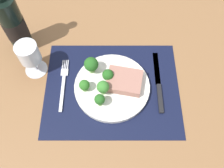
{
  "coord_description": "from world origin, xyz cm",
  "views": [
    {
      "loc": [
        -0.07,
        -36.58,
        71.61
      ],
      "look_at": [
        0.07,
        0.62,
        1.9
      ],
      "focal_mm": 39.3,
      "sensor_mm": 36.0,
      "label": 1
    }
  ],
  "objects": [
    {
      "name": "plate",
      "position": [
        0.0,
        0.0,
        1.1
      ],
      "size": [
        24.39,
        24.39,
        1.6
      ],
      "primitive_type": "cylinder",
      "color": "silver",
      "rests_on": "placemat"
    },
    {
      "name": "broccoli_center",
      "position": [
        -6.63,
        5.63,
        5.68
      ],
      "size": [
        4.64,
        4.64,
        6.3
      ],
      "color": "#6B994C",
      "rests_on": "plate"
    },
    {
      "name": "wine_bottle",
      "position": [
        -31.72,
        17.53,
        11.08
      ],
      "size": [
        7.39,
        7.39,
        30.15
      ],
      "color": "black",
      "rests_on": "ground_plane"
    },
    {
      "name": "steak",
      "position": [
        3.9,
        0.99,
        3.27
      ],
      "size": [
        12.51,
        10.64,
        2.73
      ],
      "primitive_type": "cube",
      "rotation": [
        0.0,
        0.0,
        -0.19
      ],
      "color": "#9E6B5B",
      "rests_on": "plate"
    },
    {
      "name": "ground_plane",
      "position": [
        0.0,
        0.0,
        -1.5
      ],
      "size": [
        140.0,
        110.0,
        3.0
      ],
      "primitive_type": "cube",
      "color": "brown"
    },
    {
      "name": "knife",
      "position": [
        15.3,
        0.53,
        0.6
      ],
      "size": [
        1.8,
        23.0,
        0.8
      ],
      "rotation": [
        0.0,
        0.0,
        -0.05
      ],
      "color": "black",
      "rests_on": "placemat"
    },
    {
      "name": "broccoli_near_fork",
      "position": [
        -1.32,
        2.41,
        4.62
      ],
      "size": [
        3.64,
        3.64,
        4.64
      ],
      "color": "#5B8942",
      "rests_on": "plate"
    },
    {
      "name": "wine_glass",
      "position": [
        -25.84,
        7.32,
        8.65
      ],
      "size": [
        7.52,
        7.52,
        12.85
      ],
      "color": "silver",
      "rests_on": "ground_plane"
    },
    {
      "name": "broccoli_front_edge",
      "position": [
        -3.65,
        -6.42,
        5.16
      ],
      "size": [
        3.23,
        3.23,
        5.14
      ],
      "color": "#5B8942",
      "rests_on": "plate"
    },
    {
      "name": "broccoli_back_left",
      "position": [
        -8.55,
        -1.22,
        4.41
      ],
      "size": [
        3.36,
        3.36,
        4.43
      ],
      "color": "#5B8942",
      "rests_on": "plate"
    },
    {
      "name": "broccoli_near_steak",
      "position": [
        -2.73,
        -2.42,
        5.5
      ],
      "size": [
        3.87,
        3.87,
        5.77
      ],
      "color": "#6B994C",
      "rests_on": "plate"
    },
    {
      "name": "placemat",
      "position": [
        0.0,
        0.0,
        0.15
      ],
      "size": [
        43.71,
        34.64,
        0.3
      ],
      "primitive_type": "cube",
      "color": "black",
      "rests_on": "ground_plane"
    },
    {
      "name": "fork",
      "position": [
        -16.05,
        1.42,
        0.55
      ],
      "size": [
        2.4,
        19.2,
        0.5
      ],
      "rotation": [
        0.0,
        0.0,
        -0.03
      ],
      "color": "silver",
      "rests_on": "placemat"
    }
  ]
}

